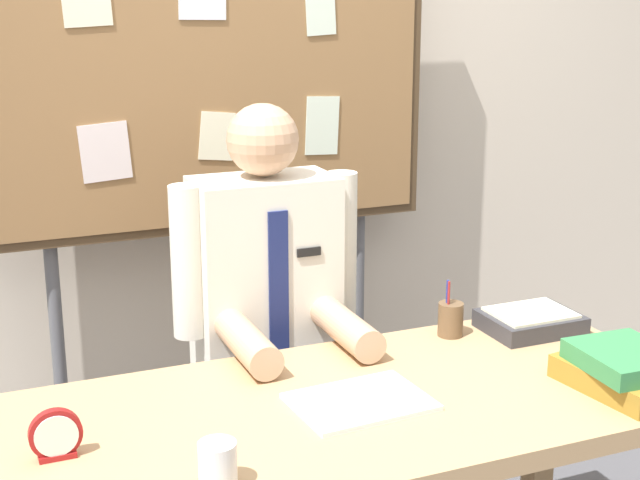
# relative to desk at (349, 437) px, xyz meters

# --- Properties ---
(back_wall) EXTENTS (6.40, 0.08, 2.70)m
(back_wall) POSITION_rel_desk_xyz_m (0.00, 1.26, 0.71)
(back_wall) COLOR beige
(back_wall) RESTS_ON ground_plane
(desk) EXTENTS (1.69, 0.73, 0.72)m
(desk) POSITION_rel_desk_xyz_m (0.00, 0.00, 0.00)
(desk) COLOR tan
(desk) RESTS_ON ground_plane
(person) EXTENTS (0.55, 0.56, 1.36)m
(person) POSITION_rel_desk_xyz_m (0.00, 0.57, -0.01)
(person) COLOR #2D2D33
(person) RESTS_ON ground_plane
(bulletin_board) EXTENTS (1.46, 0.09, 1.95)m
(bulletin_board) POSITION_rel_desk_xyz_m (-0.00, 1.05, 0.76)
(bulletin_board) COLOR #4C3823
(bulletin_board) RESTS_ON ground_plane
(book_stack) EXTENTS (0.23, 0.31, 0.10)m
(book_stack) POSITION_rel_desk_xyz_m (0.64, -0.19, 0.14)
(book_stack) COLOR olive
(book_stack) RESTS_ON desk
(open_notebook) EXTENTS (0.32, 0.25, 0.01)m
(open_notebook) POSITION_rel_desk_xyz_m (0.02, -0.02, 0.09)
(open_notebook) COLOR silver
(open_notebook) RESTS_ON desk
(desk_clock) EXTENTS (0.11, 0.04, 0.11)m
(desk_clock) POSITION_rel_desk_xyz_m (-0.67, -0.01, 0.14)
(desk_clock) COLOR maroon
(desk_clock) RESTS_ON desk
(coffee_mug) EXTENTS (0.08, 0.08, 0.09)m
(coffee_mug) POSITION_rel_desk_xyz_m (-0.39, -0.25, 0.14)
(coffee_mug) COLOR white
(coffee_mug) RESTS_ON desk
(pen_holder) EXTENTS (0.07, 0.07, 0.16)m
(pen_holder) POSITION_rel_desk_xyz_m (0.44, 0.28, 0.14)
(pen_holder) COLOR brown
(pen_holder) RESTS_ON desk
(paper_tray) EXTENTS (0.26, 0.20, 0.06)m
(paper_tray) POSITION_rel_desk_xyz_m (0.67, 0.23, 0.12)
(paper_tray) COLOR #333338
(paper_tray) RESTS_ON desk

